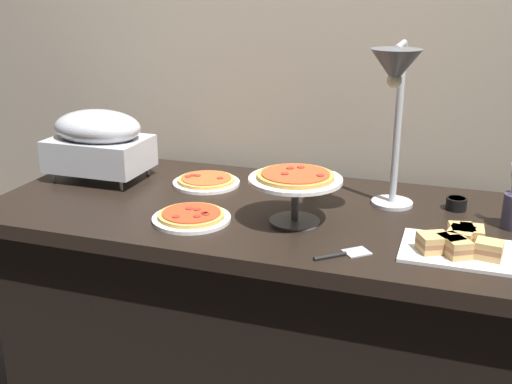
{
  "coord_description": "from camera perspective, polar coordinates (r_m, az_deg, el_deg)",
  "views": [
    {
      "loc": [
        0.59,
        -1.87,
        1.49
      ],
      "look_at": [
        -0.05,
        0.0,
        0.81
      ],
      "focal_mm": 43.4,
      "sensor_mm": 36.0,
      "label": 1
    }
  ],
  "objects": [
    {
      "name": "buffet_table",
      "position": [
        2.25,
        1.23,
        -10.43
      ],
      "size": [
        1.9,
        0.84,
        0.76
      ],
      "color": "black",
      "rests_on": "ground_plane"
    },
    {
      "name": "pizza_plate_front",
      "position": [
        1.98,
        -5.97,
        -2.28
      ],
      "size": [
        0.25,
        0.25,
        0.03
      ],
      "color": "white",
      "rests_on": "buffet_table"
    },
    {
      "name": "heat_lamp",
      "position": [
        1.91,
        12.73,
        9.55
      ],
      "size": [
        0.15,
        0.34,
        0.55
      ],
      "color": "#B7BABF",
      "rests_on": "buffet_table"
    },
    {
      "name": "sauce_cup_far",
      "position": [
        2.17,
        17.98,
        -1.0
      ],
      "size": [
        0.07,
        0.07,
        0.04
      ],
      "color": "black",
      "rests_on": "buffet_table"
    },
    {
      "name": "sauce_cup_near",
      "position": [
        2.3,
        5.12,
        0.9
      ],
      "size": [
        0.07,
        0.07,
        0.04
      ],
      "color": "black",
      "rests_on": "buffet_table"
    },
    {
      "name": "chafing_dish",
      "position": [
        2.43,
        -14.31,
        4.61
      ],
      "size": [
        0.36,
        0.25,
        0.27
      ],
      "color": "#B7BABF",
      "rests_on": "buffet_table"
    },
    {
      "name": "back_wall",
      "position": [
        2.46,
        4.98,
        12.15
      ],
      "size": [
        4.4,
        0.04,
        2.4
      ],
      "primitive_type": "cube",
      "color": "tan",
      "rests_on": "ground_plane"
    },
    {
      "name": "pizza_plate_center",
      "position": [
        2.33,
        -4.61,
        0.99
      ],
      "size": [
        0.25,
        0.25,
        0.03
      ],
      "color": "white",
      "rests_on": "buffet_table"
    },
    {
      "name": "pizza_plate_raised_stand",
      "position": [
        1.92,
        3.65,
        0.86
      ],
      "size": [
        0.29,
        0.29,
        0.17
      ],
      "color": "#595B60",
      "rests_on": "buffet_table"
    },
    {
      "name": "serving_spatula",
      "position": [
        1.75,
        8.11,
        -5.69
      ],
      "size": [
        0.15,
        0.14,
        0.01
      ],
      "color": "#B7BABF",
      "rests_on": "buffet_table"
    },
    {
      "name": "sandwich_platter",
      "position": [
        1.83,
        18.56,
        -4.66
      ],
      "size": [
        0.38,
        0.24,
        0.06
      ],
      "color": "white",
      "rests_on": "buffet_table"
    }
  ]
}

